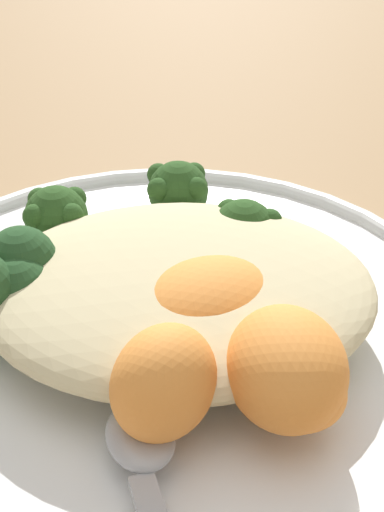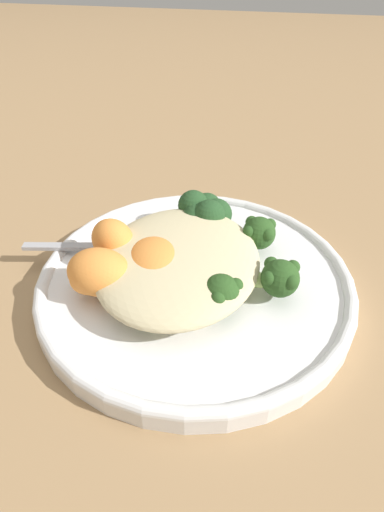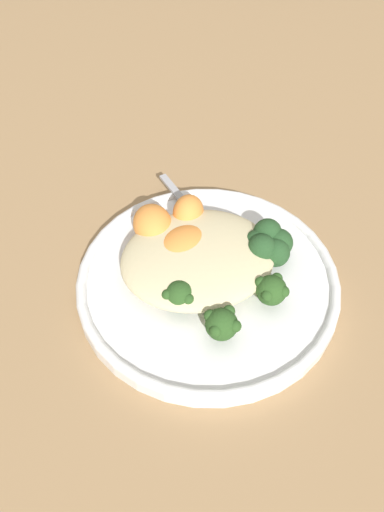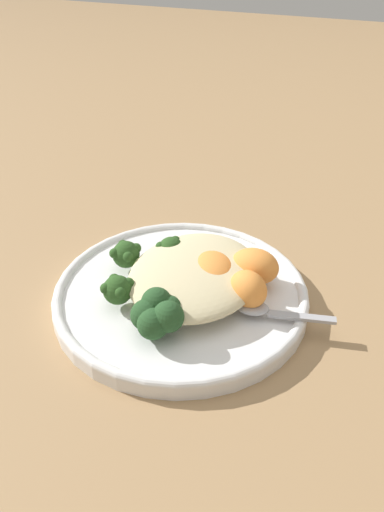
{
  "view_description": "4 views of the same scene",
  "coord_description": "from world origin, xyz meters",
  "px_view_note": "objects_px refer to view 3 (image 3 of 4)",
  "views": [
    {
      "loc": [
        -0.0,
        0.26,
        0.21
      ],
      "look_at": [
        -0.01,
        -0.01,
        0.05
      ],
      "focal_mm": 50.0,
      "sensor_mm": 36.0,
      "label": 1
    },
    {
      "loc": [
        -0.28,
        -0.08,
        0.26
      ],
      "look_at": [
        -0.0,
        -0.01,
        0.04
      ],
      "focal_mm": 28.0,
      "sensor_mm": 36.0,
      "label": 2
    },
    {
      "loc": [
        -0.11,
        -0.34,
        0.45
      ],
      "look_at": [
        -0.02,
        -0.0,
        0.05
      ],
      "focal_mm": 35.0,
      "sensor_mm": 36.0,
      "label": 3
    },
    {
      "loc": [
        0.41,
        0.18,
        0.38
      ],
      "look_at": [
        -0.01,
        -0.01,
        0.06
      ],
      "focal_mm": 35.0,
      "sensor_mm": 36.0,
      "label": 4
    }
  ],
  "objects_px": {
    "broccoli_stalk_3": "(258,285)",
    "spoon": "(188,209)",
    "kale_tuft": "(268,244)",
    "quinoa_mound": "(197,254)",
    "sweet_potato_chunk_0": "(153,224)",
    "broccoli_stalk_1": "(186,287)",
    "sweet_potato_chunk_1": "(184,247)",
    "sweet_potato_chunk_2": "(152,225)",
    "plate": "(205,281)",
    "broccoli_stalk_2": "(216,307)",
    "broccoli_stalk_0": "(164,264)",
    "sweet_potato_chunk_3": "(192,212)"
  },
  "relations": [
    {
      "from": "sweet_potato_chunk_3",
      "to": "spoon",
      "type": "distance_m",
      "value": 0.03
    },
    {
      "from": "broccoli_stalk_3",
      "to": "sweet_potato_chunk_3",
      "type": "bearing_deg",
      "value": 156.64
    },
    {
      "from": "plate",
      "to": "sweet_potato_chunk_1",
      "type": "height_order",
      "value": "sweet_potato_chunk_1"
    },
    {
      "from": "broccoli_stalk_0",
      "to": "sweet_potato_chunk_3",
      "type": "distance_m",
      "value": 0.08
    },
    {
      "from": "plate",
      "to": "sweet_potato_chunk_0",
      "type": "relative_size",
      "value": 5.2
    },
    {
      "from": "sweet_potato_chunk_2",
      "to": "kale_tuft",
      "type": "relative_size",
      "value": 0.79
    },
    {
      "from": "sweet_potato_chunk_3",
      "to": "spoon",
      "type": "height_order",
      "value": "sweet_potato_chunk_3"
    },
    {
      "from": "quinoa_mound",
      "to": "sweet_potato_chunk_0",
      "type": "xyz_separation_m",
      "value": [
        -0.04,
        0.05,
        0.0
      ]
    },
    {
      "from": "quinoa_mound",
      "to": "broccoli_stalk_1",
      "type": "bearing_deg",
      "value": -121.45
    },
    {
      "from": "spoon",
      "to": "broccoli_stalk_2",
      "type": "bearing_deg",
      "value": 160.78
    },
    {
      "from": "broccoli_stalk_3",
      "to": "spoon",
      "type": "xyz_separation_m",
      "value": [
        -0.04,
        0.14,
        -0.01
      ]
    },
    {
      "from": "plate",
      "to": "spoon",
      "type": "bearing_deg",
      "value": 85.19
    },
    {
      "from": "broccoli_stalk_1",
      "to": "sweet_potato_chunk_2",
      "type": "relative_size",
      "value": 1.73
    },
    {
      "from": "plate",
      "to": "sweet_potato_chunk_2",
      "type": "xyz_separation_m",
      "value": [
        -0.04,
        0.08,
        0.03
      ]
    },
    {
      "from": "plate",
      "to": "kale_tuft",
      "type": "xyz_separation_m",
      "value": [
        0.08,
        0.01,
        0.03
      ]
    },
    {
      "from": "sweet_potato_chunk_0",
      "to": "sweet_potato_chunk_3",
      "type": "height_order",
      "value": "sweet_potato_chunk_3"
    },
    {
      "from": "sweet_potato_chunk_1",
      "to": "spoon",
      "type": "bearing_deg",
      "value": 71.05
    },
    {
      "from": "broccoli_stalk_2",
      "to": "broccoli_stalk_0",
      "type": "bearing_deg",
      "value": -148.62
    },
    {
      "from": "plate",
      "to": "broccoli_stalk_2",
      "type": "bearing_deg",
      "value": -96.14
    },
    {
      "from": "broccoli_stalk_2",
      "to": "quinoa_mound",
      "type": "bearing_deg",
      "value": -175.89
    },
    {
      "from": "quinoa_mound",
      "to": "broccoli_stalk_2",
      "type": "distance_m",
      "value": 0.07
    },
    {
      "from": "plate",
      "to": "broccoli_stalk_2",
      "type": "xyz_separation_m",
      "value": [
        -0.01,
        -0.05,
        0.02
      ]
    },
    {
      "from": "plate",
      "to": "broccoli_stalk_1",
      "type": "relative_size",
      "value": 3.7
    },
    {
      "from": "broccoli_stalk_1",
      "to": "kale_tuft",
      "type": "relative_size",
      "value": 1.37
    },
    {
      "from": "quinoa_mound",
      "to": "kale_tuft",
      "type": "height_order",
      "value": "kale_tuft"
    },
    {
      "from": "plate",
      "to": "quinoa_mound",
      "type": "xyz_separation_m",
      "value": [
        -0.0,
        0.02,
        0.03
      ]
    },
    {
      "from": "plate",
      "to": "sweet_potato_chunk_2",
      "type": "relative_size",
      "value": 6.41
    },
    {
      "from": "broccoli_stalk_1",
      "to": "sweet_potato_chunk_1",
      "type": "relative_size",
      "value": 1.17
    },
    {
      "from": "broccoli_stalk_3",
      "to": "sweet_potato_chunk_3",
      "type": "xyz_separation_m",
      "value": [
        -0.04,
        0.12,
        0.01
      ]
    },
    {
      "from": "broccoli_stalk_0",
      "to": "sweet_potato_chunk_0",
      "type": "bearing_deg",
      "value": -82.49
    },
    {
      "from": "broccoli_stalk_2",
      "to": "sweet_potato_chunk_1",
      "type": "bearing_deg",
      "value": -168.45
    },
    {
      "from": "plate",
      "to": "broccoli_stalk_2",
      "type": "relative_size",
      "value": 2.43
    },
    {
      "from": "broccoli_stalk_2",
      "to": "sweet_potato_chunk_0",
      "type": "relative_size",
      "value": 2.14
    },
    {
      "from": "quinoa_mound",
      "to": "sweet_potato_chunk_1",
      "type": "height_order",
      "value": "sweet_potato_chunk_1"
    },
    {
      "from": "sweet_potato_chunk_1",
      "to": "broccoli_stalk_1",
      "type": "bearing_deg",
      "value": -103.86
    },
    {
      "from": "broccoli_stalk_1",
      "to": "sweet_potato_chunk_1",
      "type": "height_order",
      "value": "sweet_potato_chunk_1"
    },
    {
      "from": "broccoli_stalk_0",
      "to": "spoon",
      "type": "relative_size",
      "value": 1.02
    },
    {
      "from": "broccoli_stalk_1",
      "to": "quinoa_mound",
      "type": "bearing_deg",
      "value": -171.03
    },
    {
      "from": "kale_tuft",
      "to": "spoon",
      "type": "xyz_separation_m",
      "value": [
        -0.07,
        0.09,
        -0.02
      ]
    },
    {
      "from": "broccoli_stalk_0",
      "to": "kale_tuft",
      "type": "xyz_separation_m",
      "value": [
        0.12,
        -0.01,
        0.01
      ]
    },
    {
      "from": "broccoli_stalk_1",
      "to": "sweet_potato_chunk_3",
      "type": "relative_size",
      "value": 1.75
    },
    {
      "from": "sweet_potato_chunk_2",
      "to": "quinoa_mound",
      "type": "bearing_deg",
      "value": -58.25
    },
    {
      "from": "sweet_potato_chunk_3",
      "to": "spoon",
      "type": "bearing_deg",
      "value": 87.82
    },
    {
      "from": "sweet_potato_chunk_2",
      "to": "plate",
      "type": "bearing_deg",
      "value": -61.82
    },
    {
      "from": "broccoli_stalk_0",
      "to": "broccoli_stalk_1",
      "type": "height_order",
      "value": "broccoli_stalk_1"
    },
    {
      "from": "sweet_potato_chunk_1",
      "to": "sweet_potato_chunk_3",
      "type": "bearing_deg",
      "value": 64.11
    },
    {
      "from": "broccoli_stalk_0",
      "to": "sweet_potato_chunk_1",
      "type": "bearing_deg",
      "value": -146.74
    },
    {
      "from": "broccoli_stalk_2",
      "to": "broccoli_stalk_3",
      "type": "bearing_deg",
      "value": 109.73
    },
    {
      "from": "sweet_potato_chunk_1",
      "to": "kale_tuft",
      "type": "distance_m",
      "value": 0.09
    },
    {
      "from": "sweet_potato_chunk_1",
      "to": "spoon",
      "type": "height_order",
      "value": "sweet_potato_chunk_1"
    }
  ]
}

